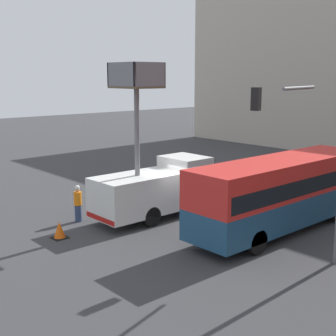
# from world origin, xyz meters

# --- Properties ---
(ground_plane) EXTENTS (120.00, 120.00, 0.00)m
(ground_plane) POSITION_xyz_m (0.00, 0.00, 0.00)
(ground_plane) COLOR #38383A
(utility_truck) EXTENTS (2.32, 6.20, 7.49)m
(utility_truck) POSITION_xyz_m (-0.95, -0.64, 1.60)
(utility_truck) COLOR silver
(utility_truck) RESTS_ON ground_plane
(city_bus) EXTENTS (2.52, 10.25, 3.29)m
(city_bus) POSITION_xyz_m (4.39, 2.32, 1.92)
(city_bus) COLOR navy
(city_bus) RESTS_ON ground_plane
(traffic_light_pole) EXTENTS (3.56, 3.31, 6.76)m
(traffic_light_pole) POSITION_xyz_m (6.87, 0.37, 4.53)
(traffic_light_pole) COLOR slate
(traffic_light_pole) RESTS_ON ground_plane
(road_worker_near_truck) EXTENTS (0.38, 0.38, 1.79)m
(road_worker_near_truck) POSITION_xyz_m (-2.85, -3.88, 0.89)
(road_worker_near_truck) COLOR navy
(road_worker_near_truck) RESTS_ON ground_plane
(road_worker_directing) EXTENTS (0.38, 0.38, 1.80)m
(road_worker_directing) POSITION_xyz_m (3.58, -1.14, 0.90)
(road_worker_directing) COLOR navy
(road_worker_directing) RESTS_ON ground_plane
(traffic_cone_near_truck) EXTENTS (0.64, 0.64, 0.74)m
(traffic_cone_near_truck) POSITION_xyz_m (-1.33, -5.72, 0.35)
(traffic_cone_near_truck) COLOR black
(traffic_cone_near_truck) RESTS_ON ground_plane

